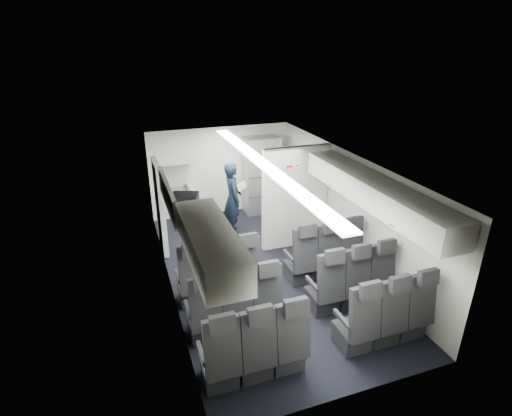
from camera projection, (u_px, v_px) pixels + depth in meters
cabin_shell at (263, 218)px, 7.08m from camera, size 3.41×6.01×2.16m
seat_row_front at (274, 268)px, 6.90m from camera, size 3.33×0.56×1.24m
seat_row_mid at (295, 297)px, 6.12m from camera, size 3.33×0.56×1.24m
seat_row_rear at (323, 335)px, 5.34m from camera, size 3.33×0.56×1.24m
overhead_bin_left_rear at (211, 244)px, 4.63m from camera, size 0.53×1.80×0.40m
overhead_bin_left_front_open at (182, 201)px, 6.18m from camera, size 0.64×1.70×0.72m
overhead_bin_right_rear at (410, 212)px, 5.48m from camera, size 0.53×1.80×0.40m
overhead_bin_right_front at (343, 174)px, 7.00m from camera, size 0.53×1.70×0.40m
bulkhead_partition at (295, 198)px, 8.09m from camera, size 1.40×0.15×2.13m
galley_unit at (261, 175)px, 9.80m from camera, size 0.85×0.52×1.90m
boarding_door at (160, 206)px, 8.00m from camera, size 0.12×1.27×1.86m
flight_attendant at (233, 198)px, 8.76m from camera, size 0.42×0.61×1.63m
carry_on_bag at (185, 201)px, 6.04m from camera, size 0.46×0.38×0.23m
papers at (242, 186)px, 8.66m from camera, size 0.22×0.10×0.16m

